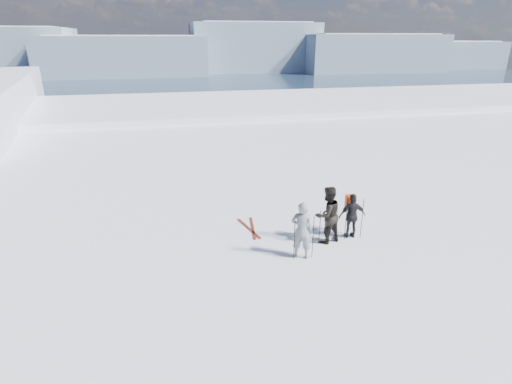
% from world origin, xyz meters
% --- Properties ---
extents(lake_basin, '(820.00, 820.00, 71.62)m').
position_xyz_m(lake_basin, '(0.00, 30.00, -6.50)').
color(lake_basin, white).
rests_on(lake_basin, ground).
extents(far_mountain_range, '(770.00, 110.00, 53.00)m').
position_xyz_m(far_mountain_range, '(29.60, 454.78, -7.19)').
color(far_mountain_range, slate).
rests_on(far_mountain_range, ground).
extents(skier_grey, '(0.77, 0.66, 1.77)m').
position_xyz_m(skier_grey, '(-1.09, 1.67, 0.89)').
color(skier_grey, gray).
rests_on(skier_grey, ground).
extents(skier_dark, '(1.08, 0.95, 1.88)m').
position_xyz_m(skier_dark, '(0.00, 2.42, 0.94)').
color(skier_dark, black).
rests_on(skier_dark, ground).
extents(skier_pack, '(0.91, 0.44, 1.51)m').
position_xyz_m(skier_pack, '(0.91, 2.53, 0.75)').
color(skier_pack, black).
rests_on(skier_pack, ground).
extents(backpack, '(0.34, 0.21, 0.47)m').
position_xyz_m(backpack, '(0.93, 2.78, 1.75)').
color(backpack, '#DD4314').
rests_on(backpack, skier_pack).
extents(ski_poles, '(2.57, 0.89, 1.36)m').
position_xyz_m(ski_poles, '(-0.03, 2.11, 0.63)').
color(ski_poles, black).
rests_on(ski_poles, ground).
extents(skis_loose, '(0.55, 1.70, 0.03)m').
position_xyz_m(skis_loose, '(-2.16, 3.86, 0.01)').
color(skis_loose, black).
rests_on(skis_loose, ground).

